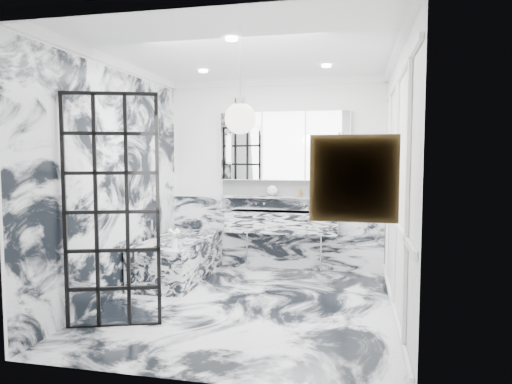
% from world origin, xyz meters
% --- Properties ---
extents(floor, '(3.60, 3.60, 0.00)m').
position_xyz_m(floor, '(0.00, 0.00, 0.00)').
color(floor, silver).
rests_on(floor, ground).
extents(ceiling, '(3.60, 3.60, 0.00)m').
position_xyz_m(ceiling, '(0.00, 0.00, 2.80)').
color(ceiling, white).
rests_on(ceiling, wall_back).
extents(wall_back, '(3.60, 0.00, 3.60)m').
position_xyz_m(wall_back, '(0.00, 1.80, 1.40)').
color(wall_back, white).
rests_on(wall_back, floor).
extents(wall_front, '(3.60, 0.00, 3.60)m').
position_xyz_m(wall_front, '(0.00, -1.80, 1.40)').
color(wall_front, white).
rests_on(wall_front, floor).
extents(wall_left, '(0.00, 3.60, 3.60)m').
position_xyz_m(wall_left, '(-1.60, 0.00, 1.40)').
color(wall_left, white).
rests_on(wall_left, floor).
extents(wall_right, '(0.00, 3.60, 3.60)m').
position_xyz_m(wall_right, '(1.60, 0.00, 1.40)').
color(wall_right, white).
rests_on(wall_right, floor).
extents(marble_clad_back, '(3.18, 0.05, 1.05)m').
position_xyz_m(marble_clad_back, '(0.00, 1.78, 0.53)').
color(marble_clad_back, silver).
rests_on(marble_clad_back, floor).
extents(marble_clad_left, '(0.02, 3.56, 2.68)m').
position_xyz_m(marble_clad_left, '(-1.59, 0.00, 1.34)').
color(marble_clad_left, silver).
rests_on(marble_clad_left, floor).
extents(panel_molding, '(0.03, 3.40, 2.30)m').
position_xyz_m(panel_molding, '(1.58, 0.00, 1.30)').
color(panel_molding, white).
rests_on(panel_molding, floor).
extents(soap_bottle_a, '(0.09, 0.09, 0.23)m').
position_xyz_m(soap_bottle_a, '(0.81, 1.71, 1.20)').
color(soap_bottle_a, '#8C5919').
rests_on(soap_bottle_a, ledge).
extents(soap_bottle_b, '(0.09, 0.09, 0.18)m').
position_xyz_m(soap_bottle_b, '(0.59, 1.71, 1.18)').
color(soap_bottle_b, '#4C4C51').
rests_on(soap_bottle_b, ledge).
extents(soap_bottle_c, '(0.14, 0.14, 0.14)m').
position_xyz_m(soap_bottle_c, '(0.88, 1.71, 1.16)').
color(soap_bottle_c, silver).
rests_on(soap_bottle_c, ledge).
extents(face_pot, '(0.16, 0.16, 0.16)m').
position_xyz_m(face_pot, '(-0.02, 1.71, 1.17)').
color(face_pot, white).
rests_on(face_pot, ledge).
extents(amber_bottle, '(0.04, 0.04, 0.10)m').
position_xyz_m(amber_bottle, '(0.39, 1.71, 1.14)').
color(amber_bottle, '#8C5919').
rests_on(amber_bottle, ledge).
extents(flower_vase, '(0.08, 0.08, 0.12)m').
position_xyz_m(flower_vase, '(-0.97, 0.26, 0.61)').
color(flower_vase, silver).
rests_on(flower_vase, bathtub).
extents(crittall_door, '(0.85, 0.32, 2.26)m').
position_xyz_m(crittall_door, '(-1.12, -0.91, 1.13)').
color(crittall_door, black).
rests_on(crittall_door, floor).
extents(artwork, '(0.49, 0.05, 0.49)m').
position_xyz_m(artwork, '(1.16, -1.76, 1.52)').
color(artwork, '#C84B14').
rests_on(artwork, wall_front).
extents(pendant_light, '(0.26, 0.26, 0.26)m').
position_xyz_m(pendant_light, '(0.22, -1.13, 1.98)').
color(pendant_light, white).
rests_on(pendant_light, ceiling).
extents(trough_sink, '(1.60, 0.45, 0.30)m').
position_xyz_m(trough_sink, '(0.15, 1.55, 0.73)').
color(trough_sink, silver).
rests_on(trough_sink, wall_back).
extents(ledge, '(1.90, 0.14, 0.04)m').
position_xyz_m(ledge, '(0.15, 1.72, 1.07)').
color(ledge, silver).
rests_on(ledge, wall_back).
extents(subway_tile, '(1.90, 0.03, 0.23)m').
position_xyz_m(subway_tile, '(0.15, 1.78, 1.21)').
color(subway_tile, white).
rests_on(subway_tile, wall_back).
extents(mirror_cabinet, '(1.90, 0.16, 1.00)m').
position_xyz_m(mirror_cabinet, '(0.15, 1.73, 1.82)').
color(mirror_cabinet, white).
rests_on(mirror_cabinet, wall_back).
extents(sconce_left, '(0.07, 0.07, 0.40)m').
position_xyz_m(sconce_left, '(-0.67, 1.63, 1.78)').
color(sconce_left, white).
rests_on(sconce_left, mirror_cabinet).
extents(sconce_right, '(0.07, 0.07, 0.40)m').
position_xyz_m(sconce_right, '(0.97, 1.63, 1.78)').
color(sconce_right, white).
rests_on(sconce_right, mirror_cabinet).
extents(bathtub, '(0.75, 1.65, 0.55)m').
position_xyz_m(bathtub, '(-1.18, 0.90, 0.28)').
color(bathtub, silver).
rests_on(bathtub, floor).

